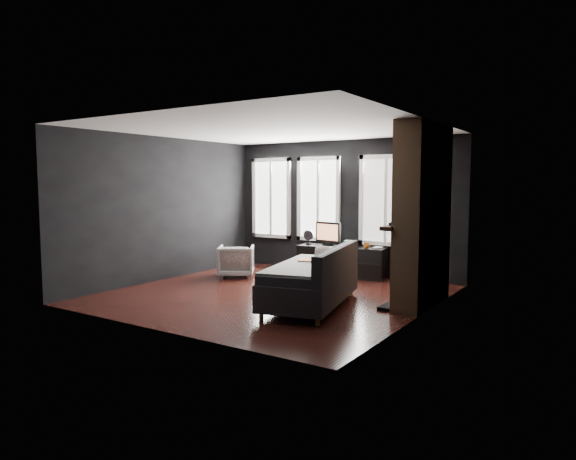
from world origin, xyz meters
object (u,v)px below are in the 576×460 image
Objects in this scene: sofa at (311,276)px; mug at (366,245)px; monitor at (328,232)px; mantel_vase at (417,216)px; armchair at (236,260)px; book at (374,242)px; media_console at (342,261)px.

sofa is 18.42× the size of mug.
monitor is 3.22× the size of mantel_vase.
monitor is at bearing -173.74° from armchair.
book is at bearing 79.76° from sofa.
sofa is 2.77m from armchair.
mug reaches higher than media_console.
book is at bearing 17.72° from monitor.
monitor is (-0.31, -0.02, 0.56)m from media_console.
mantel_vase is at bearing 148.58° from armchair.
mug is (2.22, 1.19, 0.31)m from armchair.
book is at bearing 4.60° from media_console.
mug is at bearing 174.37° from armchair.
mug is (-0.23, 2.48, 0.20)m from sofa.
media_console is 2.36m from mantel_vase.
mantel_vase is (1.33, -1.04, 0.66)m from mug.
armchair is 3.69m from mantel_vase.
media_console is (1.70, 1.20, -0.05)m from armchair.
sofa reaches higher than armchair.
monitor reaches higher than media_console.
armchair is 3.72× the size of mantel_vase.
armchair is (-2.45, 1.29, -0.11)m from sofa.
armchair is 3.16× the size of book.
mantel_vase is (1.24, -1.18, 0.61)m from book.
mantel_vase reaches higher than sofa.
media_console is 0.75m from book.
media_console is at bearing 12.42° from monitor.
mantel_vase is at bearing -37.03° from media_console.
armchair is 5.95× the size of mug.
media_console is at bearing -178.68° from armchair.
sofa is 2.00m from mantel_vase.
armchair is 1.16× the size of monitor.
book is (0.92, 0.15, -0.16)m from monitor.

